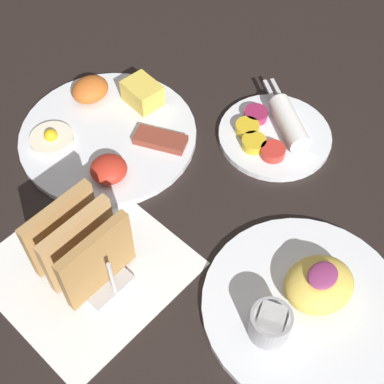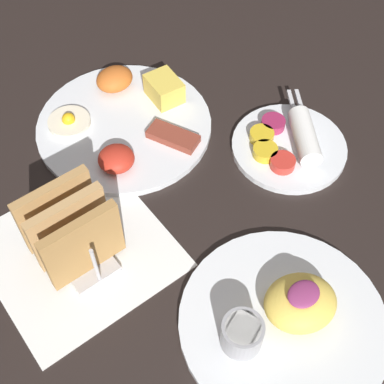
# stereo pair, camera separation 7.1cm
# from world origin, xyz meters

# --- Properties ---
(ground_plane) EXTENTS (3.00, 3.00, 0.00)m
(ground_plane) POSITION_xyz_m (0.00, 0.00, 0.00)
(ground_plane) COLOR black
(napkin_flat) EXTENTS (0.22, 0.22, 0.00)m
(napkin_flat) POSITION_xyz_m (-0.18, 0.05, 0.00)
(napkin_flat) COLOR white
(napkin_flat) RESTS_ON ground_plane
(plate_breakfast) EXTENTS (0.27, 0.27, 0.05)m
(plate_breakfast) POSITION_xyz_m (-0.01, 0.20, 0.01)
(plate_breakfast) COLOR white
(plate_breakfast) RESTS_ON ground_plane
(plate_condiments) EXTENTS (0.17, 0.17, 0.04)m
(plate_condiments) POSITION_xyz_m (0.16, 0.01, 0.01)
(plate_condiments) COLOR white
(plate_condiments) RESTS_ON ground_plane
(plate_foreground) EXTENTS (0.25, 0.25, 0.06)m
(plate_foreground) POSITION_xyz_m (-0.04, -0.18, 0.01)
(plate_foreground) COLOR white
(plate_foreground) RESTS_ON ground_plane
(toast_rack) EXTENTS (0.10, 0.12, 0.10)m
(toast_rack) POSITION_xyz_m (-0.18, 0.05, 0.05)
(toast_rack) COLOR #B7B7BC
(toast_rack) RESTS_ON ground_plane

